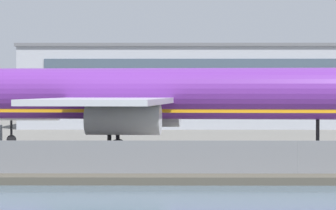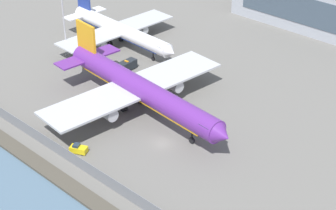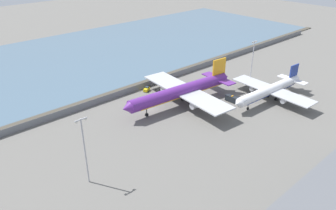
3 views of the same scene
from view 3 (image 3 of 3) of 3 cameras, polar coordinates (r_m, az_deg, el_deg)
name	(u,v)px [view 3 (image 3 of 3)]	position (r m, az deg, el deg)	size (l,w,h in m)	color
ground_plane	(149,109)	(119.50, -3.27, -0.70)	(500.00, 500.00, 0.00)	#66635E
waterfront_lagoon	(62,61)	(176.47, -18.05, 7.31)	(320.00, 98.00, 0.01)	slate
shoreline_seawall	(118,91)	(134.49, -8.78, 2.42)	(320.00, 3.00, 0.50)	#474238
perimeter_fence	(124,92)	(130.63, -7.71, 2.21)	(280.00, 0.10, 2.48)	slate
cargo_jet_purple	(182,91)	(120.54, 2.53, 2.43)	(48.91, 42.22, 14.14)	#602889
passenger_jet_white	(270,90)	(130.18, 17.40, 2.52)	(39.16, 33.72, 11.05)	white
baggage_tug	(147,89)	(133.47, -3.74, 2.76)	(3.58, 2.82, 1.80)	yellow
ops_van	(232,99)	(126.47, 11.15, 1.09)	(2.34, 5.29, 2.48)	#1E2328
apron_light_mast_apron_west	(252,61)	(138.42, 14.45, 7.39)	(3.20, 0.40, 19.48)	#A8A8AD
apron_light_mast_apron_east	(85,148)	(81.94, -14.34, -7.19)	(3.20, 0.40, 18.48)	#A8A8AD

